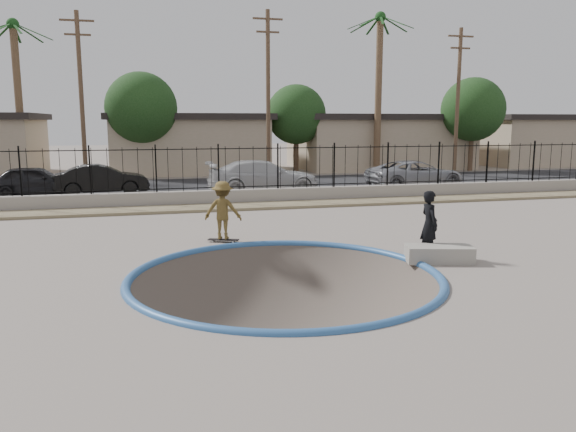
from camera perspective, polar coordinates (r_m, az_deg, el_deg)
The scene contains 26 objects.
ground at distance 25.27m, azimuth -7.44°, elevation -0.76°, with size 120.00×120.00×2.20m, color gray.
bowl_pit at distance 12.52m, azimuth -0.28°, elevation -6.23°, with size 6.84×6.84×1.80m, color #4A3F38, non-canonical shape.
coping_ring at distance 12.52m, azimuth -0.28°, elevation -6.23°, with size 7.04×7.04×0.20m, color #2E5C97.
rock_strip at distance 22.33m, azimuth -6.64°, elevation 0.90°, with size 42.00×1.60×0.11m, color tan.
retaining_wall at distance 23.38m, azimuth -7.01°, elevation 1.89°, with size 42.00×0.45×0.60m, color gray.
fence at distance 23.25m, azimuth -7.07°, elevation 4.82°, with size 40.00×0.04×1.80m.
street at distance 30.02m, azimuth -8.65°, elevation 3.02°, with size 90.00×8.00×0.04m, color black.
house_center at distance 39.32m, azimuth -10.12°, elevation 7.38°, with size 10.60×8.60×3.90m.
house_east at distance 42.71m, azimuth 9.12°, elevation 7.57°, with size 12.60×8.60×3.90m.
house_east_far at distance 49.93m, azimuth 24.16°, elevation 7.14°, with size 11.60×8.60×3.90m.
palm_mid at distance 37.51m, azimuth -25.92°, elevation 13.69°, with size 2.30×2.30×9.30m.
palm_right at distance 37.96m, azimuth 9.26°, elevation 15.42°, with size 2.30×2.30×10.30m.
utility_pole_left at distance 31.86m, azimuth -20.26°, elevation 11.36°, with size 1.70×0.24×9.00m.
utility_pole_mid at distance 32.47m, azimuth -2.03°, elevation 12.34°, with size 1.70×0.24×9.50m.
utility_pole_right at distance 36.92m, azimuth 16.86°, elevation 11.22°, with size 1.70×0.24×9.00m.
street_tree_left at distance 35.69m, azimuth -14.69°, elevation 10.56°, with size 4.32×4.32×6.36m.
street_tree_mid at distance 38.00m, azimuth 0.84°, elevation 10.26°, with size 3.96×3.96×5.83m.
street_tree_right at distance 41.04m, azimuth 18.28°, elevation 10.23°, with size 4.32×4.32×6.36m.
skater at distance 16.04m, azimuth -6.63°, elevation 0.24°, with size 1.06×0.61×1.65m, color olive.
skateboard at distance 16.18m, azimuth -6.58°, elevation -2.42°, with size 0.91×0.52×0.08m.
videographer at distance 14.63m, azimuth 14.16°, elevation -0.79°, with size 0.62×0.41×1.70m, color black.
concrete_ledge at distance 14.29m, azimuth 15.10°, elevation -3.73°, with size 1.60×0.70×0.40m, color gray.
car_a at distance 28.03m, azimuth -24.27°, elevation 3.28°, with size 1.64×4.08×1.39m, color black.
car_b at distance 27.54m, azimuth -18.39°, elevation 3.53°, with size 1.47×4.21×1.39m, color black.
car_c at distance 26.77m, azimuth -2.52°, elevation 4.03°, with size 2.17×5.33×1.55m, color #BBBBBD.
car_d at distance 29.44m, azimuth 12.84°, elevation 4.16°, with size 2.32×5.04×1.40m, color gray.
Camera 1 is at (-2.92, -12.69, 3.42)m, focal length 35.00 mm.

